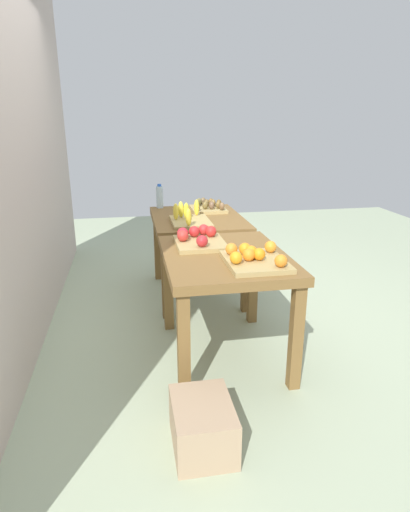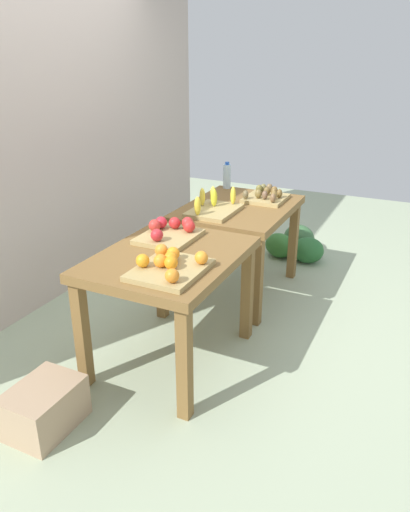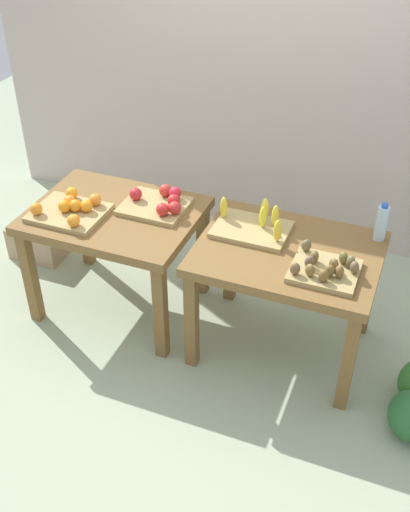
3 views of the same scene
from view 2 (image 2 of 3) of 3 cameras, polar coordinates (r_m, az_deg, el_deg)
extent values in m
plane|color=#A4B493|center=(3.74, 0.42, -7.40)|extent=(8.00, 8.00, 0.00)
cube|color=beige|center=(4.02, -17.95, 16.30)|extent=(4.40, 0.12, 3.00)
cube|color=brown|center=(2.97, -4.16, -0.27)|extent=(1.04, 0.80, 0.06)
cube|color=brown|center=(2.66, -2.41, -12.50)|extent=(0.07, 0.07, 0.69)
cube|color=brown|center=(3.38, 4.94, -4.34)|extent=(0.07, 0.07, 0.69)
cube|color=brown|center=(2.99, -14.14, -8.88)|extent=(0.07, 0.07, 0.69)
cube|color=brown|center=(3.65, -5.08, -2.24)|extent=(0.07, 0.07, 0.69)
cube|color=brown|center=(3.93, 3.96, 5.47)|extent=(1.04, 0.80, 0.06)
cube|color=brown|center=(3.55, 6.10, -3.01)|extent=(0.07, 0.07, 0.69)
cube|color=brown|center=(4.36, 10.25, 1.74)|extent=(0.07, 0.07, 0.69)
cube|color=brown|center=(3.80, -3.56, -1.10)|extent=(0.07, 0.07, 0.69)
cube|color=brown|center=(4.57, 2.05, 3.09)|extent=(0.07, 0.07, 0.69)
cube|color=tan|center=(2.71, -4.10, -1.63)|extent=(0.44, 0.36, 0.03)
sphere|color=orange|center=(2.72, -0.43, -0.19)|extent=(0.11, 0.11, 0.08)
sphere|color=orange|center=(2.69, -5.23, -0.56)|extent=(0.08, 0.08, 0.08)
sphere|color=orange|center=(2.73, -4.00, -0.24)|extent=(0.09, 0.09, 0.08)
sphere|color=orange|center=(2.66, -3.99, -0.79)|extent=(0.10, 0.10, 0.08)
sphere|color=orange|center=(2.84, -5.12, 0.67)|extent=(0.11, 0.11, 0.08)
sphere|color=orange|center=(2.71, -7.27, -0.55)|extent=(0.09, 0.09, 0.08)
sphere|color=orange|center=(2.51, -3.87, -2.30)|extent=(0.10, 0.10, 0.08)
sphere|color=orange|center=(2.79, -3.74, 0.31)|extent=(0.11, 0.11, 0.08)
cube|color=tan|center=(3.19, -4.23, 2.24)|extent=(0.40, 0.34, 0.03)
sphere|color=red|center=(3.30, -5.14, 3.92)|extent=(0.09, 0.09, 0.08)
sphere|color=red|center=(3.22, -1.86, 3.47)|extent=(0.09, 0.09, 0.08)
sphere|color=red|center=(3.29, -3.56, 3.87)|extent=(0.10, 0.10, 0.08)
sphere|color=red|center=(3.29, -2.04, 3.90)|extent=(0.11, 0.11, 0.08)
sphere|color=red|center=(3.25, -5.90, 3.58)|extent=(0.11, 0.11, 0.08)
sphere|color=red|center=(3.07, -5.64, 2.45)|extent=(0.09, 0.09, 0.08)
cube|color=tan|center=(3.73, 1.07, 5.31)|extent=(0.44, 0.32, 0.03)
ellipsoid|color=yellow|center=(3.83, 0.94, 7.13)|extent=(0.06, 0.06, 0.14)
ellipsoid|color=yellow|center=(3.55, -0.88, 5.87)|extent=(0.05, 0.06, 0.14)
ellipsoid|color=yellow|center=(3.83, 3.30, 7.07)|extent=(0.07, 0.06, 0.14)
ellipsoid|color=yellow|center=(3.76, 1.05, 6.83)|extent=(0.06, 0.06, 0.14)
ellipsoid|color=yellow|center=(3.79, -0.31, 6.93)|extent=(0.07, 0.07, 0.14)
cube|color=tan|center=(4.08, 7.10, 6.68)|extent=(0.36, 0.32, 0.03)
ellipsoid|color=brown|center=(4.08, 8.03, 7.39)|extent=(0.07, 0.07, 0.07)
ellipsoid|color=brown|center=(4.21, 7.52, 7.89)|extent=(0.06, 0.07, 0.07)
ellipsoid|color=brown|center=(4.05, 8.67, 7.23)|extent=(0.06, 0.06, 0.07)
ellipsoid|color=brown|center=(4.20, 6.81, 7.88)|extent=(0.07, 0.07, 0.07)
ellipsoid|color=brown|center=(3.99, 6.98, 7.07)|extent=(0.07, 0.07, 0.07)
ellipsoid|color=brown|center=(3.98, 8.04, 7.01)|extent=(0.07, 0.07, 0.07)
ellipsoid|color=brown|center=(4.11, 7.24, 7.53)|extent=(0.07, 0.07, 0.07)
ellipsoid|color=brown|center=(4.16, 6.34, 7.78)|extent=(0.07, 0.07, 0.07)
ellipsoid|color=brown|center=(4.02, 6.25, 7.22)|extent=(0.07, 0.07, 0.07)
ellipsoid|color=brown|center=(3.91, 7.92, 6.71)|extent=(0.07, 0.06, 0.07)
ellipsoid|color=brown|center=(4.13, 8.09, 7.56)|extent=(0.06, 0.07, 0.07)
ellipsoid|color=brown|center=(3.98, 4.75, 7.15)|extent=(0.07, 0.07, 0.07)
cylinder|color=silver|center=(4.41, 2.58, 9.26)|extent=(0.07, 0.07, 0.21)
cylinder|color=blue|center=(4.38, 2.60, 10.76)|extent=(0.04, 0.04, 0.02)
ellipsoid|color=#356137|center=(5.02, 10.91, 2.02)|extent=(0.42, 0.43, 0.28)
ellipsoid|color=#31712C|center=(4.86, 8.69, 1.24)|extent=(0.34, 0.37, 0.24)
ellipsoid|color=#27642E|center=(4.77, 11.92, 0.66)|extent=(0.31, 0.34, 0.25)
cube|color=tan|center=(2.86, -18.25, -16.43)|extent=(0.40, 0.30, 0.25)
camera|label=1|loc=(2.02, -69.75, -0.01)|focal=29.94mm
camera|label=3|loc=(4.45, 51.34, 26.96)|focal=43.50mm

